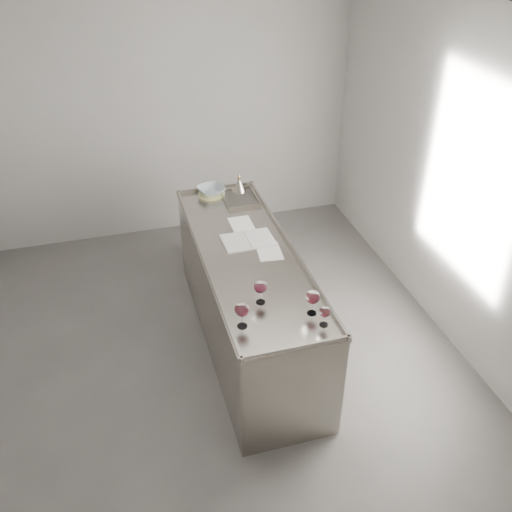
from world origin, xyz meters
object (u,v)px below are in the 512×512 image
object	(u,v)px
wine_funnel	(239,186)
notebook	(248,240)
counter	(248,298)
wine_glass_small	(325,312)
ceramic_bowl	(211,190)
wine_glass_middle	(261,287)
wine_glass_right	(313,297)
wine_glass_left	(242,310)

from	to	relation	value
wine_funnel	notebook	bearing A→B (deg)	-99.91
counter	wine_glass_small	distance (m)	1.19
ceramic_bowl	wine_glass_middle	bearing A→B (deg)	-90.56
notebook	wine_glass_middle	bearing A→B (deg)	-100.60
notebook	wine_funnel	xyz separation A→B (m)	(0.16, 0.90, 0.05)
wine_glass_small	ceramic_bowl	size ratio (longest dim) A/B	0.61
wine_glass_middle	wine_glass_right	world-z (taller)	wine_glass_right
counter	wine_funnel	xyz separation A→B (m)	(0.21, 1.08, 0.53)
wine_glass_left	wine_glass_middle	world-z (taller)	wine_glass_left
wine_glass_middle	wine_glass_right	bearing A→B (deg)	-34.80
wine_glass_small	wine_glass_middle	bearing A→B (deg)	134.00
counter	ceramic_bowl	distance (m)	1.20
wine_glass_left	wine_glass_middle	bearing A→B (deg)	48.49
counter	wine_glass_middle	bearing A→B (deg)	-97.20
wine_glass_left	wine_glass_right	xyz separation A→B (m)	(0.50, 0.00, -0.00)
wine_glass_middle	wine_funnel	distance (m)	1.76
notebook	ceramic_bowl	bearing A→B (deg)	96.31
wine_glass_middle	wine_glass_right	distance (m)	0.38
wine_glass_middle	wine_funnel	size ratio (longest dim) A/B	0.97
counter	wine_glass_left	world-z (taller)	wine_glass_left
wine_glass_small	notebook	size ratio (longest dim) A/B	0.36
notebook	wine_glass_right	bearing A→B (deg)	-81.80
wine_glass_middle	notebook	distance (m)	0.85
counter	wine_funnel	distance (m)	1.22
wine_glass_left	wine_funnel	world-z (taller)	wine_glass_left
counter	wine_glass_right	world-z (taller)	wine_glass_right
counter	ceramic_bowl	xyz separation A→B (m)	(-0.07, 1.08, 0.52)
wine_glass_left	wine_glass_small	size ratio (longest dim) A/B	1.29
wine_glass_left	wine_glass_small	xyz separation A→B (m)	(0.54, -0.14, -0.03)
wine_glass_small	counter	bearing A→B (deg)	104.49
counter	wine_glass_right	xyz separation A→B (m)	(0.23, -0.87, 0.61)
wine_glass_right	wine_glass_small	distance (m)	0.15
wine_glass_middle	notebook	world-z (taller)	wine_glass_middle
counter	ceramic_bowl	bearing A→B (deg)	93.48
ceramic_bowl	counter	bearing A→B (deg)	-86.52
wine_glass_right	wine_glass_small	size ratio (longest dim) A/B	1.25
wine_glass_small	ceramic_bowl	distance (m)	2.12
wine_glass_right	notebook	world-z (taller)	wine_glass_right
counter	wine_funnel	bearing A→B (deg)	78.89
wine_glass_right	notebook	xyz separation A→B (m)	(-0.17, 1.05, -0.13)
wine_glass_left	wine_glass_right	distance (m)	0.50
wine_glass_small	wine_funnel	bearing A→B (deg)	91.35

